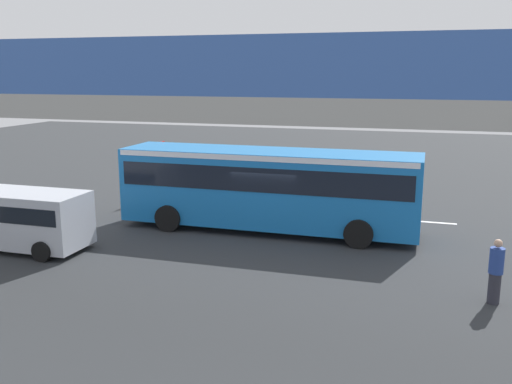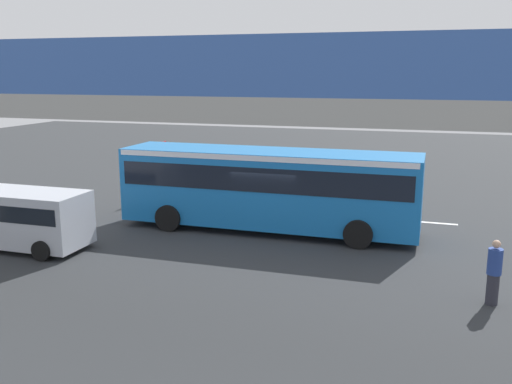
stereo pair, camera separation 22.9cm
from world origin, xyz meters
TOP-DOWN VIEW (x-y plane):
  - ground at (0.00, 0.00)m, footprint 80.00×80.00m
  - city_bus at (0.17, -0.25)m, footprint 11.54×2.85m
  - parked_van at (7.82, 4.54)m, footprint 4.80×2.17m
  - bicycle_orange at (7.98, 2.11)m, footprint 1.77×0.44m
  - pedestrian at (-7.59, 4.84)m, footprint 0.38×0.38m
  - traffic_sign at (6.64, -4.20)m, footprint 0.08×0.60m
  - lane_dash_leftmost at (-6.00, -3.36)m, footprint 2.00×0.20m
  - lane_dash_left at (-2.00, -3.36)m, footprint 2.00×0.20m
  - lane_dash_centre at (2.00, -3.36)m, footprint 2.00×0.20m
  - lane_dash_right at (6.00, -3.36)m, footprint 2.00×0.20m
  - pedestrian_overpass at (0.00, 9.18)m, footprint 24.86×2.60m

SIDE VIEW (x-z plane):
  - ground at x=0.00m, z-range 0.00..0.00m
  - lane_dash_leftmost at x=-6.00m, z-range 0.00..0.01m
  - lane_dash_left at x=-2.00m, z-range 0.00..0.01m
  - lane_dash_centre at x=2.00m, z-range 0.00..0.01m
  - lane_dash_right at x=6.00m, z-range 0.00..0.01m
  - bicycle_orange at x=7.98m, z-range -0.11..0.85m
  - pedestrian at x=-7.59m, z-range -0.01..1.78m
  - parked_van at x=7.82m, z-range 0.16..2.21m
  - city_bus at x=0.17m, z-range 0.31..3.46m
  - traffic_sign at x=6.64m, z-range 0.49..3.29m
  - pedestrian_overpass at x=0.00m, z-range 1.58..8.34m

